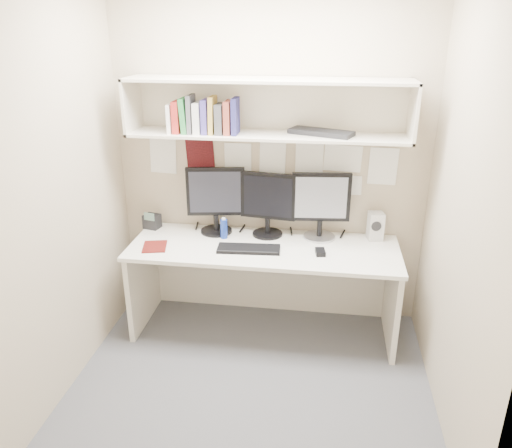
# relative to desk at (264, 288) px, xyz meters

# --- Properties ---
(floor) EXTENTS (2.40, 2.00, 0.01)m
(floor) POSITION_rel_desk_xyz_m (0.00, -0.65, -0.37)
(floor) COLOR #4E4E53
(floor) RESTS_ON ground
(wall_back) EXTENTS (2.40, 0.02, 2.60)m
(wall_back) POSITION_rel_desk_xyz_m (0.00, 0.35, 0.93)
(wall_back) COLOR tan
(wall_back) RESTS_ON ground
(wall_front) EXTENTS (2.40, 0.02, 2.60)m
(wall_front) POSITION_rel_desk_xyz_m (0.00, -1.65, 0.93)
(wall_front) COLOR tan
(wall_front) RESTS_ON ground
(wall_left) EXTENTS (0.02, 2.00, 2.60)m
(wall_left) POSITION_rel_desk_xyz_m (-1.20, -0.65, 0.93)
(wall_left) COLOR tan
(wall_left) RESTS_ON ground
(wall_right) EXTENTS (0.02, 2.00, 2.60)m
(wall_right) POSITION_rel_desk_xyz_m (1.20, -0.65, 0.93)
(wall_right) COLOR tan
(wall_right) RESTS_ON ground
(desk) EXTENTS (2.00, 0.70, 0.73)m
(desk) POSITION_rel_desk_xyz_m (0.00, 0.00, 0.00)
(desk) COLOR white
(desk) RESTS_ON floor
(overhead_hutch) EXTENTS (2.00, 0.38, 0.40)m
(overhead_hutch) POSITION_rel_desk_xyz_m (0.00, 0.21, 1.35)
(overhead_hutch) COLOR beige
(overhead_hutch) RESTS_ON wall_back
(pinned_papers) EXTENTS (1.92, 0.01, 0.48)m
(pinned_papers) POSITION_rel_desk_xyz_m (0.00, 0.34, 0.88)
(pinned_papers) COLOR white
(pinned_papers) RESTS_ON wall_back
(monitor_left) EXTENTS (0.45, 0.25, 0.53)m
(monitor_left) POSITION_rel_desk_xyz_m (-0.41, 0.22, 0.65)
(monitor_left) COLOR black
(monitor_left) RESTS_ON desk
(monitor_center) EXTENTS (0.43, 0.24, 0.50)m
(monitor_center) POSITION_rel_desk_xyz_m (0.00, 0.22, 0.63)
(monitor_center) COLOR black
(monitor_center) RESTS_ON desk
(monitor_right) EXTENTS (0.44, 0.24, 0.52)m
(monitor_right) POSITION_rel_desk_xyz_m (0.40, 0.22, 0.64)
(monitor_right) COLOR #A5A5AA
(monitor_right) RESTS_ON desk
(keyboard) EXTENTS (0.47, 0.19, 0.02)m
(keyboard) POSITION_rel_desk_xyz_m (-0.10, -0.10, 0.37)
(keyboard) COLOR black
(keyboard) RESTS_ON desk
(mouse) EXTENTS (0.08, 0.12, 0.03)m
(mouse) POSITION_rel_desk_xyz_m (0.42, -0.09, 0.38)
(mouse) COLOR black
(mouse) RESTS_ON desk
(speaker) EXTENTS (0.13, 0.13, 0.22)m
(speaker) POSITION_rel_desk_xyz_m (0.83, 0.24, 0.47)
(speaker) COLOR beige
(speaker) RESTS_ON desk
(blue_bottle) EXTENTS (0.05, 0.05, 0.17)m
(blue_bottle) POSITION_rel_desk_xyz_m (-0.32, 0.10, 0.44)
(blue_bottle) COLOR navy
(blue_bottle) RESTS_ON desk
(maroon_notebook) EXTENTS (0.21, 0.24, 0.01)m
(maroon_notebook) POSITION_rel_desk_xyz_m (-0.80, -0.14, 0.37)
(maroon_notebook) COLOR #56120E
(maroon_notebook) RESTS_ON desk
(desk_phone) EXTENTS (0.14, 0.14, 0.15)m
(desk_phone) POSITION_rel_desk_xyz_m (-0.94, 0.22, 0.42)
(desk_phone) COLOR black
(desk_phone) RESTS_ON desk
(book_stack) EXTENTS (0.50, 0.17, 0.27)m
(book_stack) POSITION_rel_desk_xyz_m (-0.45, 0.10, 1.29)
(book_stack) COLOR white
(book_stack) RESTS_ON overhead_hutch
(hutch_tray) EXTENTS (0.48, 0.32, 0.03)m
(hutch_tray) POSITION_rel_desk_xyz_m (0.38, 0.17, 1.19)
(hutch_tray) COLOR black
(hutch_tray) RESTS_ON overhead_hutch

